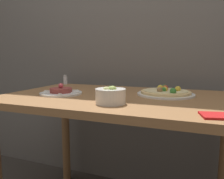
% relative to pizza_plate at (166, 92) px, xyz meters
% --- Properties ---
extents(back_wall, '(8.00, 0.05, 2.60)m').
position_rel_pizza_plate_xyz_m(back_wall, '(-0.23, 0.41, 0.49)').
color(back_wall, slate).
rests_on(back_wall, ground_plane).
extents(dining_table, '(1.25, 0.77, 0.79)m').
position_rel_pizza_plate_xyz_m(dining_table, '(-0.23, -0.10, -0.13)').
color(dining_table, olive).
rests_on(dining_table, ground_plane).
extents(pizza_plate, '(0.31, 0.31, 0.05)m').
position_rel_pizza_plate_xyz_m(pizza_plate, '(0.00, 0.00, 0.00)').
color(pizza_plate, white).
rests_on(pizza_plate, dining_table).
extents(tartare_plate, '(0.23, 0.23, 0.06)m').
position_rel_pizza_plate_xyz_m(tartare_plate, '(-0.55, -0.18, -0.00)').
color(tartare_plate, white).
rests_on(tartare_plate, dining_table).
extents(small_bowl, '(0.13, 0.13, 0.08)m').
position_rel_pizza_plate_xyz_m(small_bowl, '(-0.20, -0.32, 0.02)').
color(small_bowl, silver).
rests_on(small_bowl, dining_table).
extents(napkin, '(0.16, 0.12, 0.01)m').
position_rel_pizza_plate_xyz_m(napkin, '(0.25, -0.39, -0.01)').
color(napkin, red).
rests_on(napkin, dining_table).
extents(salt_shaker, '(0.03, 0.03, 0.07)m').
position_rel_pizza_plate_xyz_m(salt_shaker, '(-0.80, 0.25, 0.02)').
color(salt_shaker, silver).
rests_on(salt_shaker, dining_table).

